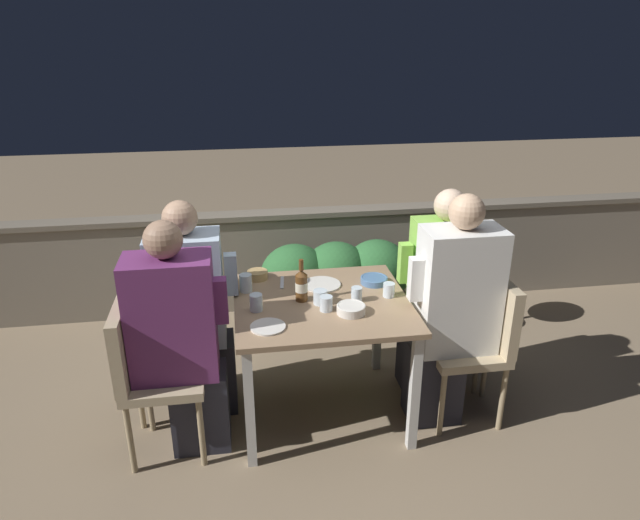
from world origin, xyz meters
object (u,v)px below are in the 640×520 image
(beer_bottle, at_px, (301,285))
(person_purple_stripe, at_px, (180,341))
(chair_left_near, at_px, (145,364))
(chair_right_near, at_px, (481,334))
(person_blue_shirt, at_px, (195,310))
(potted_plant, at_px, (482,272))
(person_white_polo, at_px, (451,312))
(chair_right_far, at_px, (466,308))
(person_green_blouse, at_px, (438,292))
(chair_left_far, at_px, (162,332))

(beer_bottle, bearing_deg, person_purple_stripe, -162.43)
(chair_left_near, relative_size, beer_bottle, 3.53)
(chair_right_near, bearing_deg, chair_left_near, -179.00)
(person_blue_shirt, xyz_separation_m, potted_plant, (2.04, 0.67, -0.19))
(person_white_polo, height_order, beer_bottle, person_white_polo)
(chair_right_far, height_order, person_green_blouse, person_green_blouse)
(chair_left_far, distance_m, chair_right_far, 1.83)
(person_purple_stripe, bearing_deg, chair_right_far, 11.51)
(person_blue_shirt, height_order, potted_plant, person_blue_shirt)
(person_green_blouse, bearing_deg, chair_left_near, -168.49)
(person_white_polo, height_order, person_green_blouse, person_white_polo)
(chair_right_far, xyz_separation_m, potted_plant, (0.40, 0.66, -0.06))
(chair_left_near, distance_m, person_white_polo, 1.67)
(chair_left_near, bearing_deg, chair_right_near, 1.00)
(chair_right_far, xyz_separation_m, beer_bottle, (-1.04, -0.14, 0.30))
(chair_right_near, height_order, person_green_blouse, person_green_blouse)
(chair_left_far, height_order, person_blue_shirt, person_blue_shirt)
(chair_left_far, height_order, person_white_polo, person_white_polo)
(chair_left_far, xyz_separation_m, person_blue_shirt, (0.19, -0.00, 0.13))
(person_purple_stripe, bearing_deg, person_white_polo, 1.27)
(person_white_polo, bearing_deg, person_green_blouse, 83.79)
(chair_right_far, distance_m, potted_plant, 0.77)
(chair_left_far, relative_size, person_white_polo, 0.64)
(person_blue_shirt, bearing_deg, chair_left_near, -127.00)
(person_blue_shirt, xyz_separation_m, chair_right_near, (1.61, -0.30, -0.13))
(person_blue_shirt, distance_m, person_white_polo, 1.45)
(chair_left_near, xyz_separation_m, chair_right_far, (1.89, 0.35, 0.00))
(chair_left_near, distance_m, person_green_blouse, 1.74)
(chair_left_near, relative_size, chair_right_far, 1.00)
(chair_left_far, xyz_separation_m, chair_right_near, (1.80, -0.30, 0.00))
(person_blue_shirt, xyz_separation_m, person_green_blouse, (1.45, 0.02, -0.00))
(person_blue_shirt, bearing_deg, chair_right_near, -10.44)
(person_purple_stripe, height_order, person_white_polo, person_white_polo)
(chair_right_near, relative_size, chair_right_far, 1.00)
(person_purple_stripe, relative_size, potted_plant, 1.69)
(chair_left_near, relative_size, potted_plant, 1.12)
(person_green_blouse, bearing_deg, person_white_polo, -96.21)
(chair_left_near, height_order, person_blue_shirt, person_blue_shirt)
(chair_right_far, bearing_deg, person_blue_shirt, -179.40)
(person_purple_stripe, xyz_separation_m, person_green_blouse, (1.51, 0.35, 0.00))
(chair_left_far, height_order, potted_plant, chair_left_far)
(person_blue_shirt, bearing_deg, person_green_blouse, 0.68)
(potted_plant, bearing_deg, person_white_polo, -122.96)
(person_white_polo, bearing_deg, person_blue_shirt, 168.20)
(person_blue_shirt, height_order, person_green_blouse, person_blue_shirt)
(chair_left_near, xyz_separation_m, potted_plant, (2.29, 1.00, -0.06))
(chair_right_far, height_order, beer_bottle, beer_bottle)
(person_white_polo, relative_size, person_green_blouse, 1.05)
(person_green_blouse, bearing_deg, potted_plant, 47.82)
(chair_left_far, relative_size, chair_right_near, 1.00)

